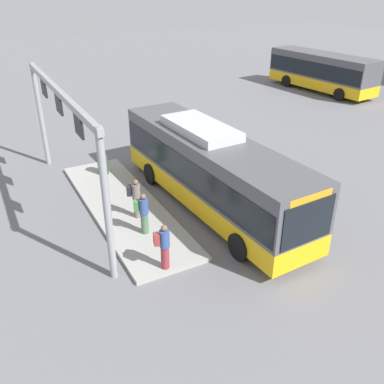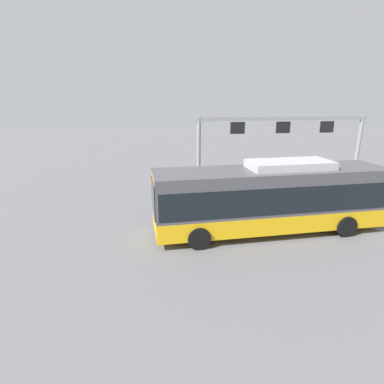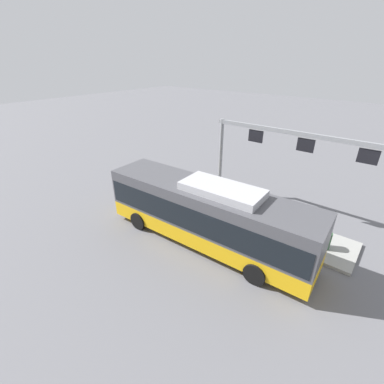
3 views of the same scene
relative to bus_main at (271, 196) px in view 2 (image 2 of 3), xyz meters
The scene contains 8 objects.
ground_plane 1.81m from the bus_main, ahead, with size 120.00×120.00×0.00m, color slate.
platform_curb 4.08m from the bus_main, 114.70° to the right, with size 10.00×2.80×0.16m, color #9E9E99.
bus_main is the anchor object (origin of this frame).
person_boarding 4.90m from the bus_main, 48.78° to the right, with size 0.42×0.58×1.67m.
person_waiting_near 3.60m from the bus_main, 75.60° to the right, with size 0.55×0.60×1.67m.
person_waiting_mid 3.33m from the bus_main, 96.49° to the right, with size 0.55×0.60×1.67m.
platform_sign_gantry 6.20m from the bus_main, 117.11° to the right, with size 10.99×0.24×5.20m.
trash_bin 6.06m from the bus_main, 148.22° to the right, with size 0.52×0.52×0.90m, color #2D5133.
Camera 2 is at (5.56, 13.07, 6.17)m, focal length 28.52 mm.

